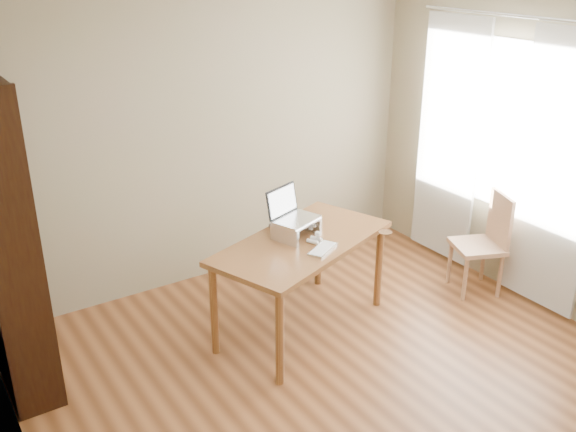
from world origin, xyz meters
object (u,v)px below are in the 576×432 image
object	(u,v)px
laptop	(292,211)
keyboard	(323,249)
bookshelf	(3,240)
chair	(483,239)
desk	(302,252)
cat	(294,227)

from	to	relation	value
laptop	keyboard	distance (m)	0.40
bookshelf	chair	size ratio (longest dim) A/B	2.39
laptop	keyboard	bearing A→B (deg)	-105.14
bookshelf	chair	world-z (taller)	bookshelf
bookshelf	desk	bearing A→B (deg)	-14.65
laptop	keyboard	size ratio (longest dim) A/B	1.32
desk	cat	xyz separation A→B (m)	(-0.00, 0.11, 0.16)
keyboard	desk	bearing A→B (deg)	68.42
laptop	chair	world-z (taller)	laptop
laptop	chair	xyz separation A→B (m)	(1.65, -0.47, -0.47)
laptop	cat	bearing A→B (deg)	-115.65
desk	keyboard	bearing A→B (deg)	-102.39
desk	chair	xyz separation A→B (m)	(1.65, -0.33, -0.18)
cat	chair	xyz separation A→B (m)	(1.65, -0.44, -0.34)
desk	chair	distance (m)	1.69
desk	laptop	world-z (taller)	laptop
bookshelf	laptop	bearing A→B (deg)	-10.77
bookshelf	keyboard	xyz separation A→B (m)	(1.98, -0.73, -0.29)
cat	bookshelf	bearing A→B (deg)	143.06
laptop	cat	world-z (taller)	laptop
keyboard	cat	bearing A→B (deg)	66.57
keyboard	chair	world-z (taller)	chair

